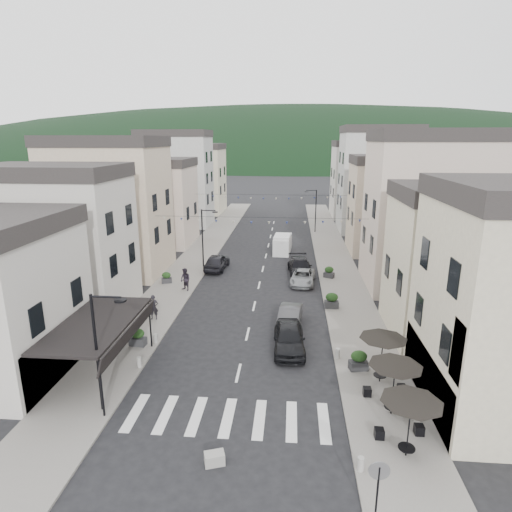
{
  "coord_description": "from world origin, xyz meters",
  "views": [
    {
      "loc": [
        2.79,
        -15.27,
        12.69
      ],
      "look_at": [
        -0.04,
        18.17,
        3.5
      ],
      "focal_mm": 30.0,
      "sensor_mm": 36.0,
      "label": 1
    }
  ],
  "objects": [
    {
      "name": "planter_la",
      "position": [
        -6.7,
        8.57,
        0.67
      ],
      "size": [
        1.07,
        0.68,
        1.14
      ],
      "rotation": [
        0.0,
        0.0,
        -0.12
      ],
      "color": "#2F3032",
      "rests_on": "sidewalk_left"
    },
    {
      "name": "ground",
      "position": [
        0.0,
        0.0,
        0.0
      ],
      "size": [
        700.0,
        700.0,
        0.0
      ],
      "primitive_type": "plane",
      "color": "black",
      "rests_on": "ground"
    },
    {
      "name": "concrete_block_a",
      "position": [
        -0.09,
        -1.0,
        0.25
      ],
      "size": [
        0.92,
        0.73,
        0.5
      ],
      "primitive_type": "cube",
      "rotation": [
        0.0,
        0.0,
        0.32
      ],
      "color": "gray",
      "rests_on": "ground"
    },
    {
      "name": "bunting_far",
      "position": [
        0.0,
        38.0,
        5.65
      ],
      "size": [
        19.0,
        0.28,
        0.62
      ],
      "color": "black",
      "rests_on": "ground"
    },
    {
      "name": "traffic_sign",
      "position": [
        5.8,
        -3.5,
        1.93
      ],
      "size": [
        0.7,
        0.07,
        2.7
      ],
      "color": "black",
      "rests_on": "ground"
    },
    {
      "name": "delivery_van",
      "position": [
        1.79,
        32.68,
        1.06
      ],
      "size": [
        2.09,
        4.62,
        2.16
      ],
      "rotation": [
        0.0,
        0.0,
        -0.07
      ],
      "color": "silver",
      "rests_on": "ground"
    },
    {
      "name": "parked_car_c",
      "position": [
        3.91,
        21.78,
        0.62
      ],
      "size": [
        2.49,
        4.66,
        1.24
      ],
      "primitive_type": "imported",
      "rotation": [
        0.0,
        0.0,
        -0.1
      ],
      "color": "gray",
      "rests_on": "ground"
    },
    {
      "name": "parked_car_e",
      "position": [
        -4.6,
        25.48,
        0.8
      ],
      "size": [
        2.21,
        4.81,
        1.6
      ],
      "primitive_type": "imported",
      "rotation": [
        0.0,
        0.0,
        3.07
      ],
      "color": "black",
      "rests_on": "ground"
    },
    {
      "name": "boutique_awning",
      "position": [
        -7.25,
        5.0,
        3.11
      ],
      "size": [
        3.77,
        7.5,
        3.28
      ],
      "color": "black",
      "rests_on": "ground"
    },
    {
      "name": "streetlamp_left_near",
      "position": [
        -5.82,
        2.0,
        3.7
      ],
      "size": [
        1.7,
        0.56,
        6.0
      ],
      "color": "black",
      "rests_on": "ground"
    },
    {
      "name": "hill_backdrop",
      "position": [
        0.0,
        300.0,
        0.0
      ],
      "size": [
        640.0,
        360.0,
        70.0
      ],
      "primitive_type": "ellipsoid",
      "color": "black",
      "rests_on": "ground"
    },
    {
      "name": "planter_rb",
      "position": [
        6.0,
        15.88,
        0.71
      ],
      "size": [
        1.08,
        0.61,
        1.21
      ],
      "rotation": [
        0.0,
        0.0,
        -0.0
      ],
      "color": "#2B2C2E",
      "rests_on": "sidewalk_right"
    },
    {
      "name": "parked_car_b",
      "position": [
        2.8,
        12.49,
        0.69
      ],
      "size": [
        1.92,
        4.31,
        1.37
      ],
      "primitive_type": "imported",
      "rotation": [
        0.0,
        0.0,
        -0.11
      ],
      "color": "#38383B",
      "rests_on": "ground"
    },
    {
      "name": "planter_rc",
      "position": [
        6.41,
        23.46,
        0.63
      ],
      "size": [
        1.08,
        0.87,
        1.06
      ],
      "rotation": [
        0.0,
        0.0,
        -0.44
      ],
      "color": "#302F32",
      "rests_on": "sidewalk_right"
    },
    {
      "name": "buildings_row_right",
      "position": [
        14.5,
        36.59,
        6.32
      ],
      "size": [
        10.2,
        54.16,
        14.5
      ],
      "color": "#BCB296",
      "rests_on": "ground"
    },
    {
      "name": "pedestrian_b",
      "position": [
        -6.15,
        18.76,
        1.1
      ],
      "size": [
        1.21,
        1.15,
        1.97
      ],
      "primitive_type": "imported",
      "rotation": [
        0.0,
        0.0,
        -0.59
      ],
      "color": "#251F29",
      "rests_on": "sidewalk_left"
    },
    {
      "name": "buildings_row_left",
      "position": [
        -14.5,
        37.75,
        6.12
      ],
      "size": [
        10.2,
        54.16,
        14.0
      ],
      "color": "beige",
      "rests_on": "ground"
    },
    {
      "name": "bunting_near",
      "position": [
        0.0,
        22.0,
        5.65
      ],
      "size": [
        19.0,
        0.28,
        0.62
      ],
      "color": "black",
      "rests_on": "ground"
    },
    {
      "name": "sidewalk_right",
      "position": [
        7.5,
        32.0,
        0.06
      ],
      "size": [
        4.0,
        76.0,
        0.12
      ],
      "primitive_type": "cube",
      "color": "slate",
      "rests_on": "ground"
    },
    {
      "name": "sidewalk_left",
      "position": [
        -7.5,
        32.0,
        0.06
      ],
      "size": [
        4.0,
        76.0,
        0.12
      ],
      "primitive_type": "cube",
      "color": "slate",
      "rests_on": "ground"
    },
    {
      "name": "planter_lb",
      "position": [
        -8.36,
        20.6,
        0.62
      ],
      "size": [
        1.02,
        0.76,
        1.02
      ],
      "rotation": [
        0.0,
        0.0,
        0.32
      ],
      "color": "#2D2D2F",
      "rests_on": "sidewalk_left"
    },
    {
      "name": "pedestrian_a",
      "position": [
        -6.95,
        12.64,
        1.02
      ],
      "size": [
        0.73,
        0.55,
        1.81
      ],
      "primitive_type": "imported",
      "rotation": [
        0.0,
        0.0,
        0.18
      ],
      "color": "black",
      "rests_on": "sidewalk_left"
    },
    {
      "name": "parked_car_a",
      "position": [
        2.8,
        9.01,
        0.8
      ],
      "size": [
        2.09,
        4.78,
        1.6
      ],
      "primitive_type": "imported",
      "rotation": [
        0.0,
        0.0,
        0.04
      ],
      "color": "black",
      "rests_on": "ground"
    },
    {
      "name": "streetlamp_right_far",
      "position": [
        5.82,
        44.0,
        3.7
      ],
      "size": [
        1.7,
        0.56,
        6.0
      ],
      "color": "black",
      "rests_on": "ground"
    },
    {
      "name": "planter_ra",
      "position": [
        6.73,
        6.75,
        0.68
      ],
      "size": [
        1.13,
        0.77,
        1.15
      ],
      "rotation": [
        0.0,
        0.0,
        0.21
      ],
      "color": "#28292B",
      "rests_on": "sidewalk_right"
    },
    {
      "name": "cafe_terrace",
      "position": [
        7.7,
        2.8,
        2.36
      ],
      "size": [
        2.5,
        8.1,
        2.53
      ],
      "color": "black",
      "rests_on": "ground"
    },
    {
      "name": "bollards",
      "position": [
        0.0,
        5.5,
        0.42
      ],
      "size": [
        11.66,
        10.26,
        0.6
      ],
      "color": "gray",
      "rests_on": "ground"
    },
    {
      "name": "parked_car_d",
      "position": [
        3.71,
        24.55,
        0.76
      ],
      "size": [
        2.66,
        5.44,
        1.52
      ],
      "primitive_type": "imported",
      "rotation": [
        0.0,
        0.0,
        0.1
      ],
      "color": "black",
      "rests_on": "ground"
    },
    {
      "name": "streetlamp_left_far",
      "position": [
        -5.82,
        26.0,
        3.7
      ],
      "size": [
        1.7,
        0.56,
        6.0
      ],
      "color": "black",
      "rests_on": "ground"
    }
  ]
}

